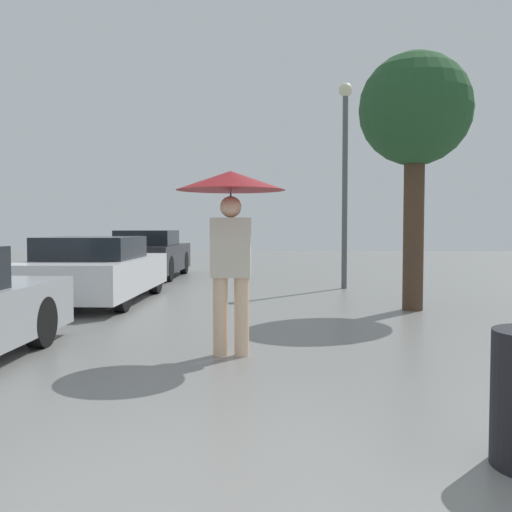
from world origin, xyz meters
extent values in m
cylinder|color=beige|center=(-0.49, 3.59, 0.41)|extent=(0.16, 0.16, 0.83)
cylinder|color=beige|center=(-0.26, 3.59, 0.41)|extent=(0.16, 0.16, 0.83)
cube|color=beige|center=(-0.37, 3.59, 1.14)|extent=(0.41, 0.24, 0.62)
sphere|color=beige|center=(-0.37, 3.59, 1.56)|extent=(0.22, 0.22, 0.22)
cylinder|color=#515456|center=(-0.37, 3.59, 1.40)|extent=(0.02, 0.02, 0.66)
cone|color=maroon|center=(-0.37, 3.59, 1.83)|extent=(1.14, 1.14, 0.20)
cylinder|color=black|center=(-2.55, 3.93, 0.29)|extent=(0.18, 0.57, 0.57)
cube|color=silver|center=(-3.17, 7.88, 0.49)|extent=(1.80, 4.10, 0.61)
cube|color=black|center=(-3.17, 7.68, 0.98)|extent=(1.53, 1.84, 0.39)
cylinder|color=black|center=(-3.98, 9.15, 0.33)|extent=(0.18, 0.66, 0.66)
cylinder|color=black|center=(-2.35, 9.15, 0.33)|extent=(0.18, 0.66, 0.66)
cylinder|color=black|center=(-3.98, 6.61, 0.33)|extent=(0.18, 0.66, 0.66)
cylinder|color=black|center=(-2.35, 6.61, 0.33)|extent=(0.18, 0.66, 0.66)
cube|color=black|center=(-3.30, 12.89, 0.53)|extent=(1.64, 3.87, 0.70)
cube|color=black|center=(-3.30, 12.69, 1.07)|extent=(1.40, 1.74, 0.39)
cylinder|color=black|center=(-4.04, 14.09, 0.32)|extent=(0.18, 0.64, 0.64)
cylinder|color=black|center=(-2.56, 14.09, 0.32)|extent=(0.18, 0.64, 0.64)
cylinder|color=black|center=(-4.04, 11.68, 0.32)|extent=(0.18, 0.64, 0.64)
cylinder|color=black|center=(-2.56, 11.68, 0.32)|extent=(0.18, 0.64, 0.64)
cylinder|color=#473323|center=(2.33, 6.98, 1.37)|extent=(0.33, 0.33, 2.75)
sphere|color=#234C28|center=(2.33, 6.98, 3.24)|extent=(1.80, 1.80, 1.80)
cylinder|color=#515456|center=(1.61, 10.24, 2.12)|extent=(0.12, 0.12, 4.23)
sphere|color=beige|center=(1.61, 10.24, 4.32)|extent=(0.31, 0.31, 0.31)
camera|label=1|loc=(0.09, -2.33, 1.35)|focal=40.00mm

